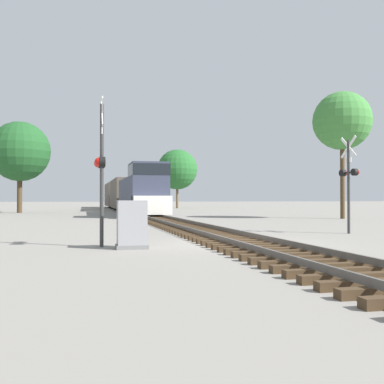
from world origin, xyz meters
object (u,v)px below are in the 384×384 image
tree_deep_background (177,170)px  crossing_signal_far (349,177)px  crossing_signal_near (101,165)px  tree_mid_background (20,152)px  freight_train (124,195)px  relay_cabinet (132,225)px  tree_far_right (342,121)px

tree_deep_background → crossing_signal_far: bearing=-93.5°
crossing_signal_near → crossing_signal_far: (10.50, 2.90, -0.12)m
crossing_signal_near → tree_mid_background: 36.08m
freight_train → tree_deep_background: 15.94m
crossing_signal_near → tree_mid_background: (-6.95, 35.20, 3.82)m
relay_cabinet → tree_mid_background: tree_mid_background is taller
freight_train → tree_far_right: bearing=-62.6°
tree_mid_background → tree_deep_background: bearing=42.7°
crossing_signal_near → tree_deep_background: bearing=165.8°
tree_far_right → tree_deep_background: bearing=96.5°
crossing_signal_far → tree_deep_background: tree_deep_background is taller
freight_train → tree_far_right: 30.22m
relay_cabinet → tree_far_right: bearing=43.2°
tree_far_right → crossing_signal_far: bearing=-121.1°
relay_cabinet → tree_far_right: tree_far_right is taller
freight_train → relay_cabinet: (-3.52, -42.59, -1.27)m
crossing_signal_far → relay_cabinet: (-9.61, -3.59, -1.71)m
crossing_signal_near → tree_far_right: bearing=130.5°
freight_train → crossing_signal_far: (6.09, -39.00, 0.44)m
crossing_signal_far → relay_cabinet: size_ratio=2.90×
crossing_signal_near → freight_train: bearing=174.0°
crossing_signal_near → relay_cabinet: 2.15m
tree_mid_background → tree_deep_background: tree_mid_background is taller
freight_train → crossing_signal_far: 39.47m
crossing_signal_far → tree_far_right: tree_far_right is taller
tree_far_right → freight_train: bearing=117.4°
tree_far_right → crossing_signal_near: bearing=-139.5°
crossing_signal_near → crossing_signal_far: crossing_signal_near is taller
crossing_signal_far → tree_mid_background: (-17.45, 32.30, 3.94)m
freight_train → tree_mid_background: 13.90m
crossing_signal_far → tree_far_right: 15.47m
tree_mid_background → relay_cabinet: bearing=-77.7°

